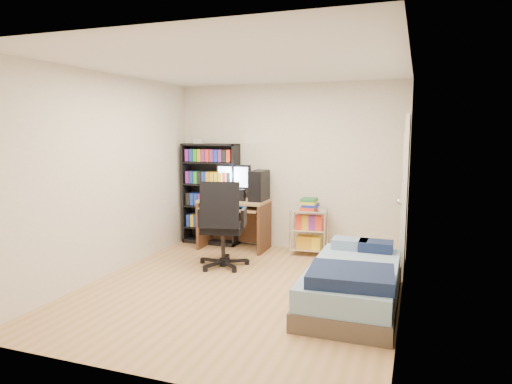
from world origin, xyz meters
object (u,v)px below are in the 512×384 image
at_px(computer_desk, 241,204).
at_px(bed, 353,283).
at_px(office_chair, 222,240).
at_px(media_shelf, 211,193).

distance_m(computer_desk, bed, 2.64).
distance_m(computer_desk, office_chair, 1.05).
xyz_separation_m(computer_desk, bed, (1.93, -1.74, -0.46)).
xyz_separation_m(computer_desk, office_chair, (0.12, -0.99, -0.32)).
xyz_separation_m(media_shelf, office_chair, (0.70, -1.14, -0.45)).
bearing_deg(office_chair, bed, -36.02).
distance_m(media_shelf, computer_desk, 0.61).
distance_m(office_chair, bed, 1.96).
xyz_separation_m(office_chair, bed, (1.81, -0.75, -0.14)).
bearing_deg(media_shelf, bed, -37.01).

